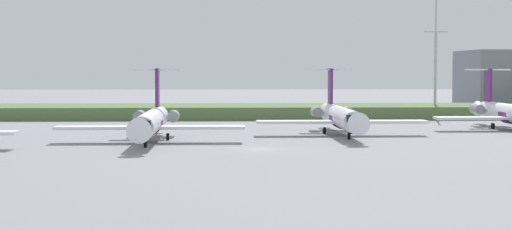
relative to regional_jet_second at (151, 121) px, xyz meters
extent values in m
plane|color=gray|center=(13.04, 19.67, -2.54)|extent=(500.00, 500.00, 0.00)
cube|color=#597542|center=(13.04, 51.61, -1.41)|extent=(320.00, 20.00, 2.25)
cylinder|color=white|center=(0.00, -0.59, -0.09)|extent=(2.70, 24.00, 2.70)
cone|color=white|center=(0.00, -14.09, -0.09)|extent=(2.70, 3.00, 2.70)
cone|color=white|center=(0.00, 13.41, -0.09)|extent=(2.29, 4.00, 2.29)
cube|color=black|center=(0.00, -12.19, 0.39)|extent=(2.03, 1.80, 0.90)
cylinder|color=#591E66|center=(0.00, -0.59, -0.24)|extent=(2.76, 3.60, 2.76)
cube|color=white|center=(-5.91, -1.59, -0.69)|extent=(11.00, 3.20, 0.36)
cube|color=white|center=(5.90, -1.59, -0.69)|extent=(11.00, 3.20, 0.36)
cube|color=#591E66|center=(0.00, 10.41, 3.86)|extent=(0.36, 3.20, 5.20)
cube|color=white|center=(0.00, 10.71, 6.26)|extent=(6.80, 1.80, 0.24)
cylinder|color=gray|center=(-2.25, 8.61, 0.11)|extent=(1.50, 3.40, 1.50)
cylinder|color=gray|center=(2.25, 8.61, 0.11)|extent=(1.50, 3.40, 1.50)
cylinder|color=gray|center=(0.00, -8.03, -1.54)|extent=(0.20, 0.20, 0.65)
cylinder|color=black|center=(0.00, -8.03, -2.09)|extent=(0.30, 0.90, 0.90)
cylinder|color=black|center=(-1.90, 1.81, -2.09)|extent=(0.35, 0.90, 0.90)
cylinder|color=black|center=(1.90, 1.81, -2.09)|extent=(0.35, 0.90, 0.90)
cylinder|color=white|center=(24.69, 9.39, -0.09)|extent=(2.70, 24.00, 2.70)
cone|color=white|center=(24.69, -4.11, -0.09)|extent=(2.70, 3.00, 2.70)
cone|color=white|center=(24.69, 23.39, -0.09)|extent=(2.30, 4.00, 2.29)
cube|color=black|center=(24.69, -2.21, 0.39)|extent=(2.02, 1.80, 0.90)
cylinder|color=#591E66|center=(24.69, 9.39, -0.24)|extent=(2.76, 3.60, 2.76)
cube|color=white|center=(18.78, 8.39, -0.69)|extent=(11.00, 3.20, 0.36)
cube|color=white|center=(30.59, 8.39, -0.69)|extent=(11.00, 3.20, 0.36)
cube|color=#591E66|center=(24.69, 20.39, 3.86)|extent=(0.36, 3.20, 5.20)
cube|color=white|center=(24.69, 20.69, 6.26)|extent=(6.80, 1.80, 0.24)
cylinder|color=gray|center=(22.44, 18.59, 0.11)|extent=(1.50, 3.40, 1.50)
cylinder|color=gray|center=(26.94, 18.59, 0.11)|extent=(1.50, 3.40, 1.50)
cylinder|color=gray|center=(24.69, 1.95, -1.54)|extent=(0.20, 0.20, 0.65)
cylinder|color=black|center=(24.69, 1.95, -2.09)|extent=(0.30, 0.90, 0.90)
cylinder|color=black|center=(22.79, 11.79, -2.09)|extent=(0.35, 0.90, 0.90)
cylinder|color=black|center=(26.59, 11.79, -2.09)|extent=(0.35, 0.90, 0.90)
cylinder|color=white|center=(50.76, 17.35, -0.09)|extent=(2.70, 24.00, 2.70)
cone|color=white|center=(50.76, 31.35, -0.09)|extent=(2.30, 4.00, 2.29)
cylinder|color=#591E66|center=(50.76, 17.35, -0.24)|extent=(2.76, 3.60, 2.76)
cube|color=white|center=(44.85, 16.35, -0.69)|extent=(11.00, 3.20, 0.36)
cube|color=#591E66|center=(50.76, 28.35, 3.86)|extent=(0.36, 3.20, 5.20)
cube|color=white|center=(50.76, 28.65, 6.26)|extent=(6.80, 1.80, 0.24)
cylinder|color=gray|center=(48.51, 26.55, 0.11)|extent=(1.50, 3.40, 1.50)
cylinder|color=gray|center=(53.01, 26.55, 0.11)|extent=(1.50, 3.40, 1.50)
cylinder|color=black|center=(48.86, 19.75, -2.09)|extent=(0.35, 0.90, 0.90)
cylinder|color=#B2B2B7|center=(48.51, 52.50, 5.18)|extent=(0.50, 0.50, 15.43)
cylinder|color=#B2B2B7|center=(48.51, 52.50, 17.05)|extent=(0.28, 0.28, 8.31)
cube|color=#B2B2B7|center=(48.51, 52.50, 13.30)|extent=(4.40, 0.20, 0.20)
camera|label=1|loc=(8.57, -103.92, 6.32)|focal=59.46mm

